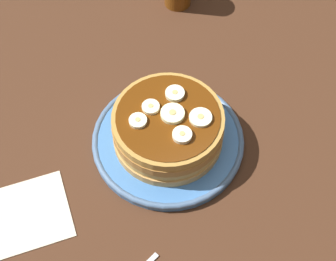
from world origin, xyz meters
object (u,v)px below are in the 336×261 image
(plate, at_px, (168,140))
(napkin, at_px, (30,213))
(pancake_stack, at_px, (167,128))
(banana_slice_4, at_px, (201,118))
(banana_slice_0, at_px, (172,112))
(banana_slice_3, at_px, (151,107))
(banana_slice_1, at_px, (182,135))
(banana_slice_2, at_px, (138,121))
(banana_slice_5, at_px, (175,94))

(plate, bearing_deg, napkin, 101.84)
(plate, xyz_separation_m, pancake_stack, (0.00, 0.00, 0.04))
(banana_slice_4, height_order, napkin, banana_slice_4)
(banana_slice_0, bearing_deg, banana_slice_3, 55.53)
(banana_slice_3, xyz_separation_m, napkin, (-0.07, 0.21, -0.08))
(banana_slice_0, height_order, banana_slice_3, banana_slice_0)
(banana_slice_1, bearing_deg, banana_slice_4, -60.93)
(plate, distance_m, banana_slice_3, 0.07)
(banana_slice_1, xyz_separation_m, banana_slice_2, (0.04, 0.05, -0.00))
(banana_slice_4, relative_size, banana_slice_5, 1.15)
(plate, xyz_separation_m, banana_slice_5, (0.03, -0.02, 0.07))
(banana_slice_4, xyz_separation_m, banana_slice_5, (0.05, 0.02, 0.00))
(plate, height_order, napkin, plate)
(banana_slice_3, bearing_deg, banana_slice_4, -123.71)
(banana_slice_2, bearing_deg, napkin, 106.08)
(pancake_stack, relative_size, banana_slice_4, 5.22)
(plate, bearing_deg, banana_slice_3, 40.55)
(plate, relative_size, napkin, 2.15)
(banana_slice_3, bearing_deg, napkin, 108.56)
(pancake_stack, relative_size, banana_slice_1, 6.16)
(banana_slice_2, bearing_deg, banana_slice_1, -130.57)
(banana_slice_1, bearing_deg, banana_slice_2, 49.43)
(pancake_stack, relative_size, banana_slice_2, 6.62)
(plate, height_order, banana_slice_5, banana_slice_5)
(banana_slice_2, xyz_separation_m, banana_slice_3, (0.02, -0.02, -0.00))
(banana_slice_5, bearing_deg, pancake_stack, 143.02)
(plate, height_order, banana_slice_2, banana_slice_2)
(banana_slice_4, relative_size, napkin, 0.30)
(banana_slice_1, bearing_deg, pancake_stack, 12.98)
(pancake_stack, height_order, banana_slice_3, banana_slice_3)
(banana_slice_2, bearing_deg, banana_slice_5, -67.01)
(banana_slice_0, xyz_separation_m, banana_slice_5, (0.03, -0.02, -0.00))
(banana_slice_1, distance_m, banana_slice_5, 0.07)
(banana_slice_1, xyz_separation_m, banana_slice_4, (0.02, -0.04, -0.00))
(plate, distance_m, pancake_stack, 0.04)
(banana_slice_0, xyz_separation_m, banana_slice_3, (0.02, 0.03, -0.00))
(banana_slice_2, relative_size, napkin, 0.24)
(banana_slice_1, height_order, banana_slice_5, same)
(banana_slice_1, bearing_deg, banana_slice_0, 0.78)
(banana_slice_3, height_order, banana_slice_5, same)
(banana_slice_5, height_order, napkin, banana_slice_5)
(banana_slice_0, bearing_deg, banana_slice_5, -28.27)
(banana_slice_0, bearing_deg, napkin, 102.52)
(banana_slice_4, bearing_deg, banana_slice_3, 56.29)
(banana_slice_0, relative_size, napkin, 0.32)
(banana_slice_0, relative_size, banana_slice_5, 1.22)
(banana_slice_0, height_order, banana_slice_4, banana_slice_0)
(pancake_stack, height_order, banana_slice_2, banana_slice_2)
(banana_slice_4, bearing_deg, pancake_stack, 65.53)
(banana_slice_1, height_order, banana_slice_2, banana_slice_1)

